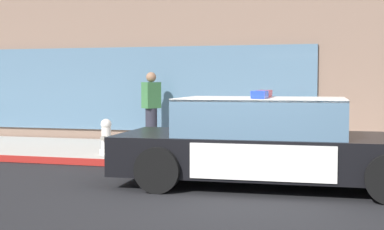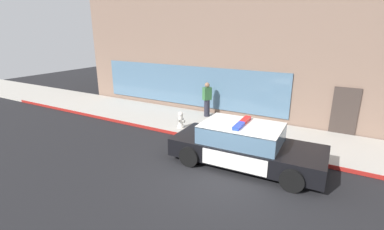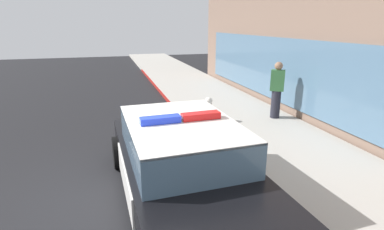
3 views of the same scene
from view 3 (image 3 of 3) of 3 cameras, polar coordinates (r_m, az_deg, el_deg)
The scene contains 6 objects.
ground at distance 5.71m, azimuth -14.92°, elevation -14.63°, with size 48.00×48.00×0.00m, color black.
sidewalk at distance 6.88m, azimuth 20.53°, elevation -8.76°, with size 48.00×3.33×0.15m, color #B2ADA3.
curb_red_paint at distance 6.09m, azimuth 7.39°, elevation -11.22°, with size 28.80×0.04×0.14m, color maroon.
police_cruiser at distance 5.15m, azimuth -1.60°, elevation -9.04°, with size 4.96×2.30×1.49m.
fire_hydrant at distance 8.86m, azimuth 3.18°, elevation 1.03°, with size 0.34×0.39×0.73m.
pedestrian_on_sidewalk at distance 9.41m, azimuth 15.82°, elevation 4.58°, with size 0.44×0.48×1.71m.
Camera 3 is at (4.89, 0.07, 2.95)m, focal length 28.03 mm.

